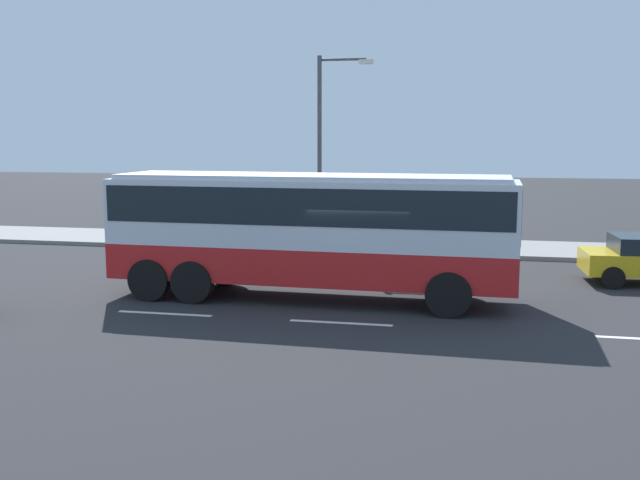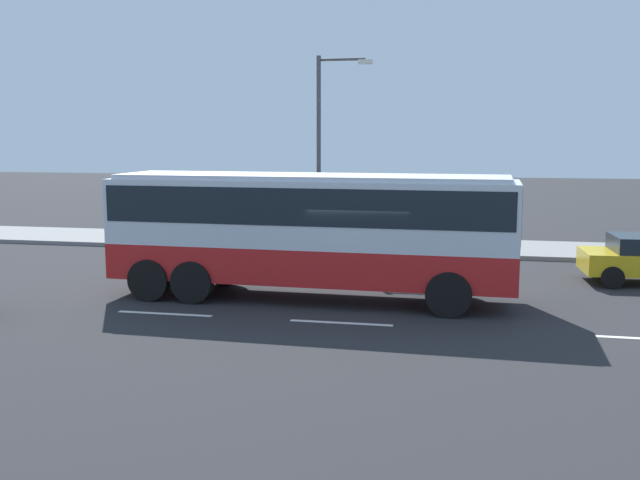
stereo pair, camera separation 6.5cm
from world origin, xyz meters
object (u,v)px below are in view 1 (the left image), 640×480
coach_bus (311,222)px  pedestrian_at_crossing (416,223)px  pedestrian_near_curb (300,218)px  street_lamp (325,138)px

coach_bus → pedestrian_at_crossing: (2.08, 8.64, -0.95)m
coach_bus → pedestrian_near_curb: coach_bus is taller
pedestrian_near_curb → street_lamp: size_ratio=0.25×
pedestrian_near_curb → street_lamp: (1.11, -0.63, 3.06)m
coach_bus → pedestrian_at_crossing: bearing=78.0°
coach_bus → pedestrian_near_curb: size_ratio=6.15×
coach_bus → street_lamp: 8.44m
coach_bus → pedestrian_at_crossing: size_ratio=6.49×
coach_bus → street_lamp: street_lamp is taller
pedestrian_near_curb → pedestrian_at_crossing: bearing=49.3°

